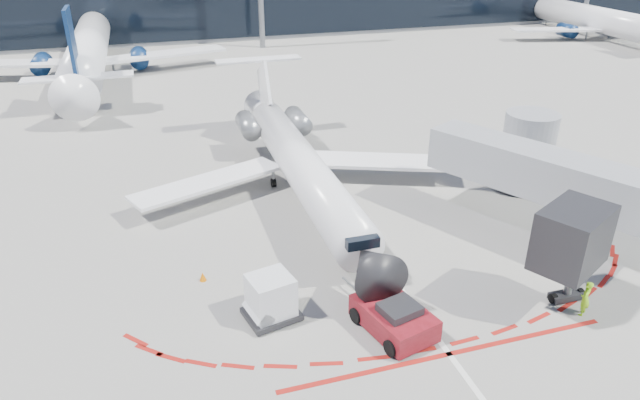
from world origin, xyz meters
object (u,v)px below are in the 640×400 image
object	(u,v)px
pushback_tug	(394,317)
uld_container	(271,298)
ramp_worker	(585,298)
regional_jet	(298,160)

from	to	relation	value
pushback_tug	uld_container	size ratio (longest dim) A/B	2.21
pushback_tug	ramp_worker	xyz separation A→B (m)	(8.23, -1.44, 0.19)
pushback_tug	uld_container	world-z (taller)	uld_container
regional_jet	pushback_tug	xyz separation A→B (m)	(0.33, -13.97, -1.48)
regional_jet	ramp_worker	size ratio (longest dim) A/B	15.36
ramp_worker	pushback_tug	bearing A→B (deg)	-46.28
regional_jet	pushback_tug	distance (m)	14.05
regional_jet	ramp_worker	distance (m)	17.68
pushback_tug	ramp_worker	size ratio (longest dim) A/B	3.42
regional_jet	ramp_worker	xyz separation A→B (m)	(8.57, -15.41, -1.29)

